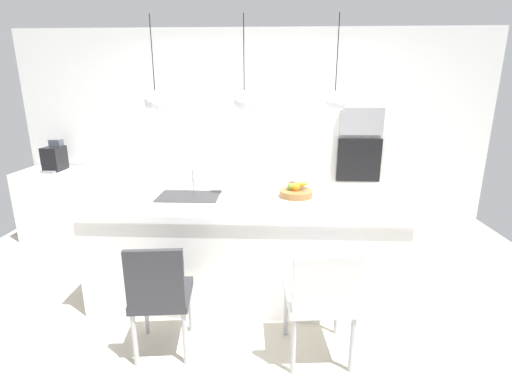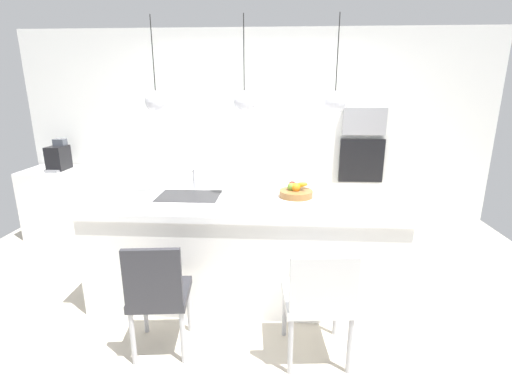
% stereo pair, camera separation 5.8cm
% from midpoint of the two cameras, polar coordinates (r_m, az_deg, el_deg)
% --- Properties ---
extents(floor, '(6.60, 6.60, 0.00)m').
position_cam_midpoint_polar(floor, '(3.79, -2.01, -14.55)').
color(floor, beige).
rests_on(floor, ground).
extents(back_wall, '(6.00, 0.10, 2.60)m').
position_cam_midpoint_polar(back_wall, '(4.95, -0.68, 8.76)').
color(back_wall, white).
rests_on(back_wall, ground).
extents(kitchen_island, '(2.76, 1.10, 0.94)m').
position_cam_midpoint_polar(kitchen_island, '(3.57, -2.09, -8.00)').
color(kitchen_island, white).
rests_on(kitchen_island, ground).
extents(sink_basin, '(0.56, 0.40, 0.02)m').
position_cam_midpoint_polar(sink_basin, '(3.49, -10.72, -0.73)').
color(sink_basin, '#2D2D30').
rests_on(sink_basin, kitchen_island).
extents(faucet, '(0.02, 0.17, 0.22)m').
position_cam_midpoint_polar(faucet, '(3.65, -10.10, 2.45)').
color(faucet, silver).
rests_on(faucet, kitchen_island).
extents(fruit_bowl, '(0.31, 0.31, 0.15)m').
position_cam_midpoint_polar(fruit_bowl, '(3.43, 5.59, 0.10)').
color(fruit_bowl, '#9E6B38').
rests_on(fruit_bowl, kitchen_island).
extents(side_counter, '(1.10, 0.60, 0.88)m').
position_cam_midpoint_polar(side_counter, '(5.47, -26.90, -1.53)').
color(side_counter, white).
rests_on(side_counter, ground).
extents(coffee_machine, '(0.20, 0.35, 0.38)m').
position_cam_midpoint_polar(coffee_machine, '(5.39, -28.67, 4.62)').
color(coffee_machine, black).
rests_on(coffee_machine, side_counter).
extents(microwave, '(0.54, 0.08, 0.34)m').
position_cam_midpoint_polar(microwave, '(4.98, 15.51, 10.38)').
color(microwave, '#9E9EA3').
rests_on(microwave, back_wall).
extents(oven, '(0.56, 0.08, 0.56)m').
position_cam_midpoint_polar(oven, '(5.04, 15.09, 4.73)').
color(oven, black).
rests_on(oven, back_wall).
extents(chair_near, '(0.45, 0.46, 0.90)m').
position_cam_midpoint_polar(chair_near, '(2.84, -15.03, -14.69)').
color(chair_near, '#333338').
rests_on(chair_near, ground).
extents(chair_middle, '(0.50, 0.51, 0.88)m').
position_cam_midpoint_polar(chair_middle, '(2.74, 9.21, -15.44)').
color(chair_middle, silver).
rests_on(chair_middle, ground).
extents(pendant_light_left, '(0.19, 0.19, 0.79)m').
position_cam_midpoint_polar(pendant_light_left, '(3.41, -15.57, 13.18)').
color(pendant_light_left, silver).
extents(pendant_light_center, '(0.19, 0.19, 0.79)m').
position_cam_midpoint_polar(pendant_light_center, '(3.27, -2.33, 13.62)').
color(pendant_light_center, silver).
extents(pendant_light_right, '(0.19, 0.19, 0.79)m').
position_cam_midpoint_polar(pendant_light_right, '(3.29, 11.43, 13.35)').
color(pendant_light_right, silver).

